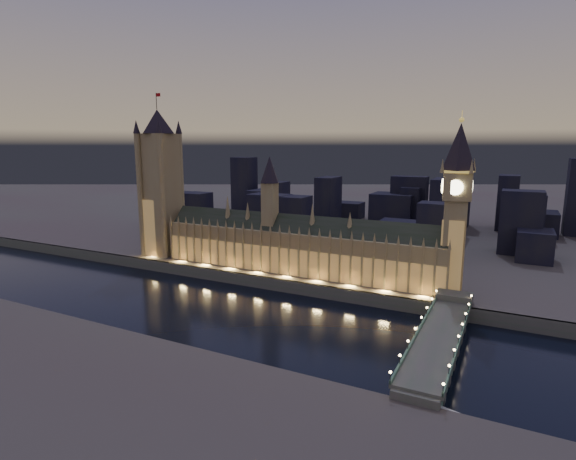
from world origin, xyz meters
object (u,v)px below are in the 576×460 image
at_px(palace_of_westminster, 295,245).
at_px(westminster_bridge, 440,340).
at_px(victoria_tower, 160,176).
at_px(elizabeth_tower, 456,195).
at_px(river_boat, 435,416).

xyz_separation_m(palace_of_westminster, westminster_bridge, (105.86, -65.18, -20.39)).
xyz_separation_m(victoria_tower, elizabeth_tower, (218.00, -0.00, -3.79)).
bearing_deg(victoria_tower, palace_of_westminster, -0.09).
bearing_deg(victoria_tower, elizabeth_tower, -0.00).
height_order(palace_of_westminster, elizabeth_tower, elizabeth_tower).
bearing_deg(river_boat, victoria_tower, 152.36).
xyz_separation_m(palace_of_westminster, elizabeth_tower, (101.45, 0.19, 39.46)).
distance_m(victoria_tower, westminster_bridge, 240.39).
height_order(palace_of_westminster, westminster_bridge, palace_of_westminster).
relative_size(victoria_tower, elizabeth_tower, 1.19).
xyz_separation_m(elizabeth_tower, westminster_bridge, (4.41, -65.37, -59.84)).
bearing_deg(westminster_bridge, victoria_tower, 163.62).
relative_size(palace_of_westminster, victoria_tower, 1.63).
bearing_deg(palace_of_westminster, victoria_tower, 179.91).
height_order(palace_of_westminster, victoria_tower, victoria_tower).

